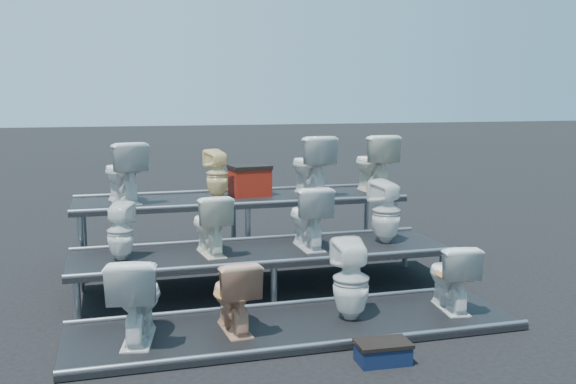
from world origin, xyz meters
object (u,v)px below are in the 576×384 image
object	(u,v)px
toilet_6	(308,216)
toilet_2	(351,279)
toilet_8	(123,172)
toilet_11	(374,163)
toilet_1	(234,294)
toilet_9	(217,174)
red_crate	(250,182)
toilet_7	(386,211)
toilet_10	(310,165)
toilet_5	(210,224)
toilet_3	(451,276)
toilet_0	(136,298)
toilet_4	(120,231)
step_stool	(383,354)

from	to	relation	value
toilet_6	toilet_2	bearing A→B (deg)	90.36
toilet_8	toilet_11	bearing A→B (deg)	162.38
toilet_1	toilet_11	distance (m)	3.68
toilet_9	toilet_11	world-z (taller)	toilet_11
toilet_6	red_crate	world-z (taller)	red_crate
toilet_1	red_crate	distance (m)	2.91
toilet_7	toilet_11	xyz separation A→B (m)	(0.39, 1.30, 0.43)
toilet_9	toilet_10	xyz separation A→B (m)	(1.26, 0.00, 0.08)
toilet_2	toilet_5	distance (m)	1.76
toilet_6	toilet_7	distance (m)	0.96
toilet_11	toilet_3	bearing A→B (deg)	82.10
toilet_7	toilet_1	bearing A→B (deg)	9.00
toilet_5	toilet_2	bearing A→B (deg)	124.78
toilet_6	toilet_9	bearing A→B (deg)	-58.34
toilet_2	red_crate	xyz separation A→B (m)	(-0.39, 2.74, 0.59)
toilet_0	red_crate	size ratio (longest dim) A/B	1.55
toilet_0	toilet_3	distance (m)	3.05
toilet_2	toilet_8	distance (m)	3.38
toilet_1	toilet_3	distance (m)	2.20
toilet_3	toilet_4	distance (m)	3.43
toilet_4	toilet_6	distance (m)	2.07
toilet_7	step_stool	distance (m)	2.54
toilet_4	red_crate	size ratio (longest dim) A/B	1.24
toilet_9	red_crate	xyz separation A→B (m)	(0.45, 0.14, -0.14)
toilet_2	toilet_4	xyz separation A→B (m)	(-2.09, 1.30, 0.32)
toilet_7	toilet_4	bearing A→B (deg)	-23.10
red_crate	toilet_7	bearing A→B (deg)	-53.81
toilet_4	toilet_6	size ratio (longest dim) A/B	0.85
toilet_8	toilet_10	distance (m)	2.43
toilet_11	toilet_0	bearing A→B (deg)	35.96
toilet_9	step_stool	xyz separation A→B (m)	(0.78, -3.51, -1.10)
toilet_6	toilet_7	size ratio (longest dim) A/B	0.97
toilet_0	toilet_3	size ratio (longest dim) A/B	1.12
toilet_6	toilet_9	xyz separation A→B (m)	(-0.82, 1.30, 0.36)
toilet_8	toilet_9	size ratio (longest dim) A/B	1.20
toilet_3	toilet_4	bearing A→B (deg)	-15.75
toilet_8	toilet_10	size ratio (longest dim) A/B	0.95
toilet_9	step_stool	distance (m)	3.76
toilet_8	toilet_4	bearing A→B (deg)	69.14
toilet_5	toilet_7	distance (m)	2.08
toilet_5	toilet_7	world-z (taller)	toilet_7
toilet_3	red_crate	xyz separation A→B (m)	(-1.45, 2.74, 0.64)
toilet_1	toilet_4	world-z (taller)	toilet_4
toilet_6	toilet_0	bearing A→B (deg)	32.83
toilet_10	red_crate	size ratio (longest dim) A/B	1.62
toilet_9	toilet_8	bearing A→B (deg)	-21.29
toilet_9	red_crate	world-z (taller)	toilet_9
toilet_3	toilet_7	size ratio (longest dim) A/B	0.91
toilet_8	toilet_5	bearing A→B (deg)	106.28
toilet_10	step_stool	distance (m)	3.73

